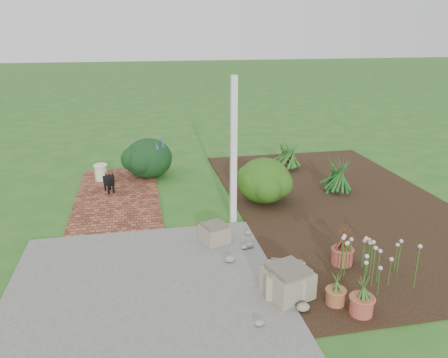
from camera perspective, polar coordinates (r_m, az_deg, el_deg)
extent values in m
plane|color=#23611E|center=(7.46, -0.91, -6.17)|extent=(80.00, 80.00, 0.00)
cube|color=#60605E|center=(5.83, -10.20, -14.17)|extent=(3.50, 3.50, 0.04)
cube|color=#5B2A1C|center=(8.98, -13.72, -2.11)|extent=(1.60, 3.50, 0.04)
cube|color=black|center=(8.65, 15.01, -3.10)|extent=(4.00, 7.00, 0.03)
cube|color=white|center=(7.17, 1.26, 3.44)|extent=(0.10, 0.10, 2.50)
cube|color=gray|center=(5.65, 8.10, -13.07)|extent=(0.60, 0.60, 0.31)
cube|color=gray|center=(5.60, 8.30, -13.27)|extent=(0.64, 0.64, 0.34)
cube|color=gray|center=(6.82, -1.25, -7.16)|extent=(0.49, 0.49, 0.26)
cube|color=black|center=(9.10, -14.84, -0.24)|extent=(0.24, 0.35, 0.14)
cylinder|color=black|center=(9.03, -14.84, -1.41)|extent=(0.04, 0.04, 0.16)
cylinder|color=black|center=(9.05, -14.24, -1.30)|extent=(0.04, 0.04, 0.16)
cylinder|color=black|center=(9.24, -15.26, -0.98)|extent=(0.04, 0.04, 0.16)
cylinder|color=black|center=(9.26, -14.68, -0.87)|extent=(0.04, 0.04, 0.16)
sphere|color=black|center=(8.88, -14.53, 0.10)|extent=(0.13, 0.13, 0.13)
cone|color=black|center=(9.22, -15.20, 0.63)|extent=(0.08, 0.11, 0.12)
cylinder|color=beige|center=(9.88, -15.78, 0.83)|extent=(0.31, 0.31, 0.34)
ellipsoid|color=#0F3B0B|center=(8.34, 5.27, -0.05)|extent=(1.29, 1.29, 0.86)
cylinder|color=#A64B38|center=(6.46, 15.17, -9.69)|extent=(0.33, 0.33, 0.24)
cylinder|color=#B04B3B|center=(5.51, 17.53, -15.48)|extent=(0.34, 0.34, 0.22)
cylinder|color=#A65838|center=(5.61, 14.36, -14.64)|extent=(0.27, 0.27, 0.19)
ellipsoid|color=black|center=(9.93, -9.85, 2.82)|extent=(1.19, 1.19, 0.90)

